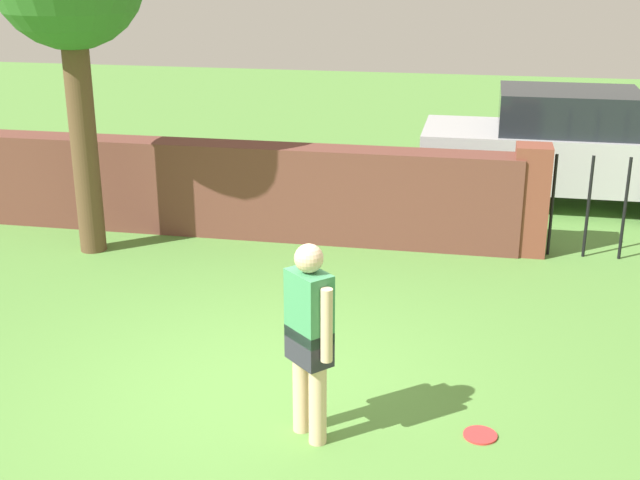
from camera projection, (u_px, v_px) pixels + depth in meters
name	position (u px, v px, depth m)	size (l,w,h in m)	color
ground_plane	(264.00, 386.00, 7.42)	(40.00, 40.00, 0.00)	#568C3D
brick_wall	(231.00, 189.00, 11.19)	(7.60, 0.50, 1.25)	brown
person	(309.00, 334.00, 6.38)	(0.42, 0.41, 1.62)	beige
car	(565.00, 147.00, 12.49)	(4.21, 1.93, 1.72)	#B7B7BC
frisbee_red	(480.00, 435.00, 6.66)	(0.27, 0.27, 0.02)	red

